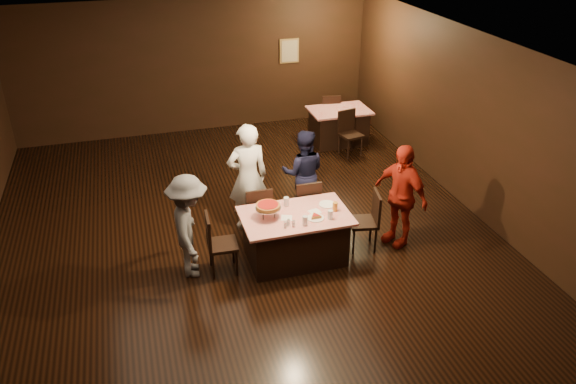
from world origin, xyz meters
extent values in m
plane|color=black|center=(0.00, 0.00, 0.00)|extent=(10.00, 10.00, 0.00)
cube|color=silver|center=(0.00, 0.00, 3.00)|extent=(8.00, 10.00, 0.04)
cube|color=black|center=(0.00, 5.00, 1.50)|extent=(8.00, 0.04, 3.00)
cube|color=black|center=(4.00, 0.00, 1.50)|extent=(0.04, 10.00, 3.00)
cube|color=tan|center=(2.20, 4.97, 1.70)|extent=(0.46, 0.03, 0.56)
cube|color=beige|center=(2.20, 4.95, 1.70)|extent=(0.38, 0.01, 0.48)
cube|color=red|center=(0.60, -0.70, 0.39)|extent=(1.60, 1.00, 0.77)
cube|color=#BA0C0F|center=(2.85, 3.33, 0.39)|extent=(1.30, 0.90, 0.77)
cube|color=black|center=(0.20, 0.05, 0.47)|extent=(0.43, 0.43, 0.95)
cube|color=black|center=(1.00, 0.05, 0.47)|extent=(0.42, 0.42, 0.95)
cube|color=black|center=(-0.50, -0.70, 0.47)|extent=(0.44, 0.44, 0.95)
cube|color=black|center=(1.70, -0.70, 0.47)|extent=(0.49, 0.49, 0.95)
cube|color=black|center=(2.85, 2.63, 0.47)|extent=(0.50, 0.50, 0.95)
cube|color=black|center=(2.85, 3.93, 0.47)|extent=(0.48, 0.48, 0.95)
imported|color=white|center=(0.15, 0.43, 0.91)|extent=(0.68, 0.45, 1.82)
imported|color=black|center=(1.15, 0.61, 0.76)|extent=(0.88, 0.77, 1.53)
imported|color=#5C5C62|center=(-0.94, -0.61, 0.79)|extent=(0.67, 1.06, 1.57)
imported|color=#AD2112|center=(2.30, -0.70, 0.84)|extent=(0.76, 1.06, 1.68)
cylinder|color=black|center=(0.20, -0.55, 0.84)|extent=(0.01, 0.01, 0.15)
cylinder|color=black|center=(0.12, -0.70, 0.84)|extent=(0.01, 0.01, 0.15)
cylinder|color=black|center=(0.29, -0.70, 0.84)|extent=(0.01, 0.01, 0.15)
cylinder|color=silver|center=(0.20, -0.65, 0.93)|extent=(0.38, 0.38, 0.01)
cylinder|color=#B27233|center=(0.20, -0.65, 0.96)|extent=(0.35, 0.35, 0.05)
cylinder|color=#A5140C|center=(0.20, -0.65, 0.98)|extent=(0.30, 0.30, 0.01)
cylinder|color=white|center=(0.85, -0.88, 0.78)|extent=(0.25, 0.25, 0.01)
cylinder|color=#B27233|center=(0.85, -0.88, 0.81)|extent=(0.18, 0.18, 0.04)
cylinder|color=#A5140C|center=(0.85, -0.88, 0.83)|extent=(0.14, 0.14, 0.01)
cylinder|color=white|center=(1.15, -0.55, 0.78)|extent=(0.25, 0.25, 0.01)
cylinder|color=silver|center=(0.65, -1.00, 0.84)|extent=(0.08, 0.08, 0.14)
cylinder|color=silver|center=(1.05, -0.95, 0.84)|extent=(0.08, 0.08, 0.14)
cylinder|color=#BF7F26|center=(1.20, -0.75, 0.84)|extent=(0.08, 0.08, 0.14)
cylinder|color=silver|center=(0.55, -0.40, 0.84)|extent=(0.08, 0.08, 0.14)
cylinder|color=silver|center=(0.42, -0.95, 0.81)|extent=(0.04, 0.04, 0.08)
cylinder|color=silver|center=(0.42, -0.95, 0.85)|extent=(0.05, 0.05, 0.02)
cylinder|color=silver|center=(0.48, -1.00, 0.81)|extent=(0.04, 0.04, 0.08)
cylinder|color=silver|center=(0.48, -1.00, 0.85)|extent=(0.05, 0.05, 0.02)
cylinder|color=silver|center=(0.36, -1.00, 0.81)|extent=(0.04, 0.04, 0.08)
cylinder|color=silver|center=(0.36, -1.00, 0.85)|extent=(0.05, 0.05, 0.02)
cube|color=white|center=(0.90, -0.70, 0.77)|extent=(0.19, 0.19, 0.01)
cube|color=white|center=(0.45, -0.75, 0.77)|extent=(0.21, 0.21, 0.01)
camera|label=1|loc=(-1.52, -7.46, 4.96)|focal=35.00mm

